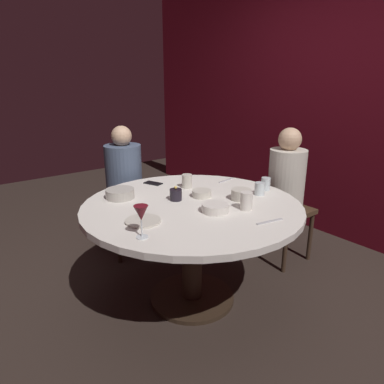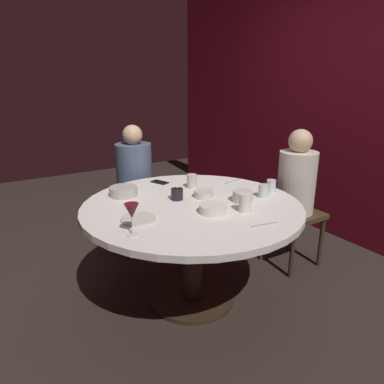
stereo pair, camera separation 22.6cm
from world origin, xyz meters
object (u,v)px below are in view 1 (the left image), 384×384
at_px(bowl_salad_center, 215,208).
at_px(bowl_serving_large, 120,194).
at_px(bowl_small_white, 202,193).
at_px(cell_phone, 153,183).
at_px(seated_diner_left, 124,176).
at_px(wine_glass, 141,215).
at_px(cup_by_right_diner, 187,181).
at_px(bowl_sauce_side, 241,195).
at_px(candle_holder, 176,195).
at_px(cup_center_front, 266,184).
at_px(dining_table, 192,222).
at_px(dinner_plate, 143,221).
at_px(cup_by_left_diner, 260,189).
at_px(seated_diner_back, 286,181).
at_px(cup_near_candle, 246,201).

bearing_deg(bowl_salad_center, bowl_serving_large, -150.14).
bearing_deg(bowl_small_white, cell_phone, -168.09).
relative_size(seated_diner_left, wine_glass, 6.49).
height_order(seated_diner_left, bowl_small_white, seated_diner_left).
relative_size(wine_glass, cup_by_right_diner, 1.72).
relative_size(bowl_salad_center, bowl_sauce_side, 1.26).
height_order(wine_glass, cup_by_right_diner, wine_glass).
bearing_deg(candle_holder, bowl_salad_center, 11.43).
bearing_deg(cup_center_front, cell_phone, -138.52).
relative_size(dining_table, seated_diner_left, 1.27).
distance_m(seated_diner_left, dinner_plate, 1.12).
height_order(candle_holder, dinner_plate, candle_holder).
height_order(dinner_plate, cup_by_left_diner, cup_by_left_diner).
height_order(seated_diner_back, cup_by_left_diner, seated_diner_back).
bearing_deg(cup_center_front, dinner_plate, -91.49).
bearing_deg(dinner_plate, dining_table, 100.06).
xyz_separation_m(cell_phone, cup_by_left_diner, (0.69, 0.45, 0.04)).
distance_m(cell_phone, cup_by_left_diner, 0.83).
relative_size(bowl_serving_large, cup_by_left_diner, 2.20).
bearing_deg(cell_phone, bowl_small_white, 80.92).
distance_m(seated_diner_back, dinner_plate, 1.41).
height_order(cell_phone, cup_near_candle, cup_near_candle).
height_order(cup_by_right_diner, cup_center_front, cup_by_right_diner).
height_order(bowl_serving_large, cup_center_front, cup_center_front).
height_order(seated_diner_left, cup_by_right_diner, seated_diner_left).
bearing_deg(cup_center_front, seated_diner_left, -150.16).
bearing_deg(bowl_small_white, bowl_sauce_side, 39.03).
distance_m(bowl_small_white, cup_by_left_diner, 0.41).
bearing_deg(bowl_serving_large, cell_phone, 113.04).
bearing_deg(cup_center_front, cup_by_right_diner, -133.51).
xyz_separation_m(wine_glass, bowl_salad_center, (-0.04, 0.54, -0.10)).
relative_size(wine_glass, bowl_serving_large, 0.90).
height_order(dining_table, candle_holder, candle_holder).
xyz_separation_m(seated_diner_back, dinner_plate, (0.07, -1.40, 0.03)).
bearing_deg(cup_by_left_diner, cup_near_candle, -62.95).
height_order(dinner_plate, bowl_salad_center, bowl_salad_center).
bearing_deg(cup_center_front, bowl_salad_center, -79.81).
bearing_deg(dining_table, bowl_sauce_side, 65.40).
xyz_separation_m(cell_phone, bowl_small_white, (0.48, 0.10, 0.02)).
bearing_deg(bowl_serving_large, dining_table, 39.28).
bearing_deg(cup_near_candle, bowl_salad_center, -116.92).
height_order(cup_near_candle, cup_by_left_diner, cup_near_candle).
relative_size(candle_holder, cup_by_left_diner, 1.11).
height_order(bowl_small_white, cup_center_front, cup_center_front).
xyz_separation_m(dining_table, bowl_salad_center, (0.21, 0.02, 0.16)).
bearing_deg(seated_diner_back, candle_holder, -6.72).
xyz_separation_m(candle_holder, bowl_small_white, (0.05, 0.18, -0.02)).
relative_size(candle_holder, dinner_plate, 0.48).
bearing_deg(bowl_serving_large, bowl_small_white, 54.91).
xyz_separation_m(seated_diner_left, bowl_serving_large, (0.57, -0.32, 0.06)).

